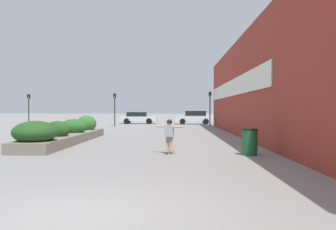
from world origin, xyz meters
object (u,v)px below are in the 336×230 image
Objects in this scene: car_center_left at (194,117)px; car_leftmost at (273,119)px; skateboard at (169,152)px; trash_bin at (250,142)px; car_center_right at (138,118)px; traffic_light_far_left at (29,104)px; skateboarder at (169,132)px; traffic_light_right at (210,103)px; traffic_light_left at (115,104)px.

car_leftmost is at bearing -110.47° from car_center_left.
skateboard is 3.23m from trash_bin.
car_center_left reaches higher than car_leftmost.
skateboard is 31.45m from car_center_right.
trash_bin is 0.23× the size of car_center_left.
car_leftmost is 26.59m from traffic_light_far_left.
car_leftmost is (11.08, 26.74, 0.70)m from skateboard.
car_center_right is (-4.48, 31.13, 0.71)m from skateboard.
traffic_light_far_left reaches higher than car_leftmost.
skateboard is 0.13× the size of car_center_left.
traffic_light_right is at bearing 109.91° from skateboarder.
trash_bin is 0.31× the size of traffic_light_far_left.
traffic_light_right reaches higher than skateboard.
car_leftmost is (7.92, 27.19, 0.24)m from trash_bin.
car_leftmost is at bearing 96.40° from skateboard.
trash_bin is at bearing 163.75° from car_leftmost.
skateboarder is at bearing 175.32° from car_center_left.
skateboard is at bearing 171.92° from trash_bin.
skateboarder is 0.29× the size of car_center_left.
skateboard is at bearing 175.32° from car_center_left.
trash_bin is (3.16, -0.45, 0.46)m from skateboard.
traffic_light_left is (-9.40, 24.63, 1.84)m from trash_bin.
traffic_light_right reaches higher than traffic_light_left.
car_center_left is at bearing 80.43° from car_center_right.
skateboard is 0.15× the size of car_leftmost.
trash_bin is 0.30× the size of traffic_light_left.
car_center_right is (-15.56, 4.39, 0.01)m from car_leftmost.
car_center_right is at bearing 80.43° from car_center_left.
traffic_light_left is at bearing 98.40° from car_leftmost.
traffic_light_far_left reaches higher than car_center_right.
car_center_left is (2.45, 29.96, -0.04)m from skateboarder.
car_leftmost is at bearing 6.00° from traffic_light_far_left.
car_center_left is 1.01× the size of car_center_right.
car_leftmost reaches higher than skateboarder.
skateboarder reaches higher than trash_bin.
trash_bin is at bearing 20.84° from skateboard.
traffic_light_left reaches higher than traffic_light_far_left.
skateboard is at bearing 8.18° from car_center_right.
car_center_right is 1.30× the size of traffic_light_far_left.
traffic_light_left is (-6.23, 24.18, 1.48)m from skateboarder.
skateboarder reaches higher than skateboard.
skateboarder is 30.06m from car_center_left.
car_center_left reaches higher than skateboarder.
traffic_light_right is at bearing -0.17° from traffic_light_far_left.
traffic_light_left is (-17.32, -2.56, 1.60)m from car_leftmost.
car_leftmost is 1.15× the size of traffic_light_far_left.
car_center_left is 6.41m from traffic_light_right.
traffic_light_far_left is at bearing -56.55° from car_center_right.
skateboarder is 1.25× the size of trash_bin.
traffic_light_right is (-7.29, -2.83, 1.69)m from car_leftmost.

